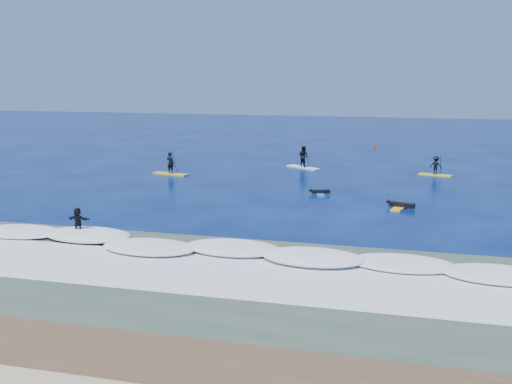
% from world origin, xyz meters
% --- Properties ---
extents(ground, '(160.00, 160.00, 0.00)m').
position_xyz_m(ground, '(0.00, 0.00, 0.00)').
color(ground, '#030D3F').
rests_on(ground, ground).
extents(wet_sand_strip, '(90.00, 5.00, 0.08)m').
position_xyz_m(wet_sand_strip, '(0.00, -21.50, 0.00)').
color(wet_sand_strip, '#493622').
rests_on(wet_sand_strip, ground).
extents(shallow_water, '(90.00, 13.00, 0.01)m').
position_xyz_m(shallow_water, '(0.00, -14.00, 0.01)').
color(shallow_water, '#354839').
rests_on(shallow_water, ground).
extents(breaking_wave, '(40.00, 6.00, 0.30)m').
position_xyz_m(breaking_wave, '(0.00, -10.00, 0.00)').
color(breaking_wave, white).
rests_on(breaking_wave, ground).
extents(whitewater, '(34.00, 5.00, 0.02)m').
position_xyz_m(whitewater, '(0.00, -13.00, 0.00)').
color(whitewater, silver).
rests_on(whitewater, ground).
extents(sup_paddler_left, '(3.29, 1.45, 2.24)m').
position_xyz_m(sup_paddler_left, '(-10.19, 9.74, 0.70)').
color(sup_paddler_left, yellow).
rests_on(sup_paddler_left, ground).
extents(sup_paddler_center, '(3.25, 2.55, 2.35)m').
position_xyz_m(sup_paddler_center, '(0.30, 15.84, 0.88)').
color(sup_paddler_center, white).
rests_on(sup_paddler_center, ground).
extents(sup_paddler_right, '(2.78, 1.32, 1.89)m').
position_xyz_m(sup_paddler_right, '(11.82, 14.63, 0.74)').
color(sup_paddler_right, yellow).
rests_on(sup_paddler_right, ground).
extents(prone_paddler_near, '(1.82, 2.40, 0.49)m').
position_xyz_m(prone_paddler_near, '(8.94, 1.65, 0.16)').
color(prone_paddler_near, yellow).
rests_on(prone_paddler_near, ground).
extents(prone_paddler_far, '(1.51, 1.98, 0.40)m').
position_xyz_m(prone_paddler_far, '(3.32, 4.65, 0.14)').
color(prone_paddler_far, '#1B7CCE').
rests_on(prone_paddler_far, ground).
extents(wave_surfer, '(2.03, 0.58, 1.46)m').
position_xyz_m(wave_surfer, '(-7.60, -9.31, 0.83)').
color(wave_surfer, silver).
rests_on(wave_surfer, breaking_wave).
extents(marker_buoy, '(0.26, 0.26, 0.62)m').
position_xyz_m(marker_buoy, '(6.03, 32.27, 0.27)').
color(marker_buoy, red).
rests_on(marker_buoy, ground).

